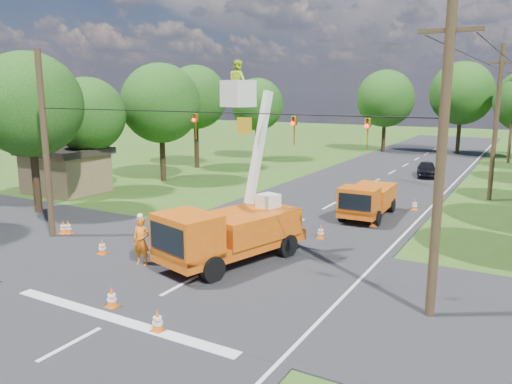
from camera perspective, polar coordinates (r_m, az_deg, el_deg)
The scene contains 29 objects.
ground at distance 36.16m, azimuth 11.28°, elevation -0.05°, with size 140.00×140.00×0.00m, color #335218.
road_main at distance 36.16m, azimuth 11.28°, elevation -0.05°, with size 12.00×100.00×0.06m, color black.
road_cross at distance 20.45m, azimuth -5.16°, elevation -8.87°, with size 56.00×10.00×0.07m, color black.
stop_bar at distance 16.79m, azimuth -15.62°, elevation -13.97°, with size 9.00×0.45×0.02m, color silver.
edge_line at distance 34.86m, azimuth 20.03°, elevation -0.95°, with size 0.12×90.00×0.02m, color silver.
bucket_truck at distance 20.71m, azimuth -3.00°, elevation -3.53°, with size 4.16×7.01×8.30m.
second_truck at distance 28.89m, azimuth 12.61°, elevation -0.84°, with size 2.35×5.55×2.05m.
ground_worker at distance 21.13m, azimuth -12.98°, elevation -5.49°, with size 0.75×0.49×2.06m, color orange.
distant_car at distance 44.15m, azimuth 18.94°, elevation 2.47°, with size 1.52×3.78×1.29m, color black.
traffic_cone_0 at distance 17.59m, azimuth -16.17°, elevation -11.52°, with size 0.38×0.38×0.71m.
traffic_cone_1 at distance 15.66m, azimuth -11.20°, elevation -14.24°, with size 0.38×0.38×0.71m.
traffic_cone_2 at distance 24.57m, azimuth 7.42°, elevation -4.53°, with size 0.38×0.38×0.71m.
traffic_cone_3 at distance 27.25m, azimuth 13.30°, elevation -3.14°, with size 0.38×0.38×0.71m.
traffic_cone_4 at distance 23.08m, azimuth -17.18°, elevation -6.02°, with size 0.38×0.38×0.71m.
traffic_cone_5 at distance 26.89m, azimuth -20.69°, elevation -3.78°, with size 0.38×0.38×0.71m.
traffic_cone_6 at distance 26.94m, azimuth -21.17°, elevation -3.79°, with size 0.38×0.38×0.71m.
traffic_cone_7 at distance 31.56m, azimuth 17.68°, elevation -1.38°, with size 0.38×0.38×0.71m.
pole_right_near at distance 16.02m, azimuth 20.39°, elevation 3.63°, with size 1.80×0.30×10.00m.
pole_right_mid at distance 35.84m, azimuth 25.75°, elevation 7.19°, with size 1.80×0.30×10.00m.
pole_left at distance 25.96m, azimuth -22.93°, elevation 4.85°, with size 0.30×0.30×9.00m.
signal_span at distance 18.03m, azimuth 0.36°, elevation 7.61°, with size 18.00×0.29×1.07m.
shed at distance 37.86m, azimuth -20.94°, elevation 2.42°, with size 5.50×4.50×3.15m.
tree_left_b at distance 31.64m, azimuth -24.48°, elevation 9.05°, with size 6.00×6.00×9.32m.
tree_left_c at distance 37.01m, azimuth -18.67°, elevation 8.33°, with size 5.20×5.20×8.06m.
tree_left_d at distance 40.25m, azimuth -10.83°, elevation 9.91°, with size 6.20×6.20×9.24m.
tree_left_e at distance 46.85m, azimuth -6.94°, elevation 10.68°, with size 5.80×5.80×9.41m.
tree_left_f at distance 52.50m, azimuth 0.14°, elevation 9.96°, with size 5.40×5.40×8.40m.
tree_far_a at distance 60.85m, azimuth 14.58°, elevation 10.29°, with size 6.60×6.60×9.50m.
tree_far_b at distance 61.23m, azimuth 22.47°, elevation 10.38°, with size 7.00×7.00×10.32m.
Camera 1 is at (11.01, -13.70, 7.10)m, focal length 35.00 mm.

